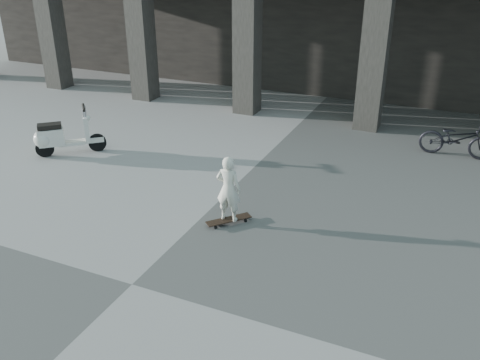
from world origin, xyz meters
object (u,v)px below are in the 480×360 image
at_px(longboard, 229,220).
at_px(scooter, 57,137).
at_px(child, 228,189).
at_px(bicycle, 457,139).

bearing_deg(longboard, scooter, 116.53).
height_order(child, bicycle, child).
bearing_deg(longboard, bicycle, 6.09).
relative_size(scooter, bicycle, 0.79).
bearing_deg(child, scooter, -18.56).
xyz_separation_m(scooter, bicycle, (8.62, 3.75, -0.01)).
bearing_deg(child, longboard, 59.42).
xyz_separation_m(longboard, scooter, (-5.07, 1.31, 0.39)).
distance_m(longboard, scooter, 5.25).
relative_size(longboard, child, 0.62).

